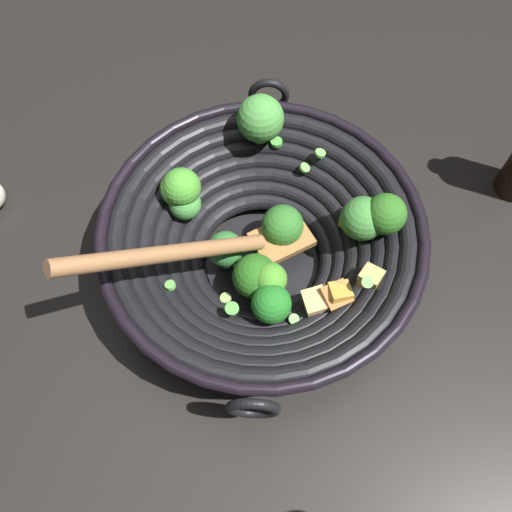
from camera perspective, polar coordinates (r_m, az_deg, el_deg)
ground_plane at (r=0.70m, az=0.58°, el=-0.94°), size 4.00×4.00×0.00m
wok at (r=0.64m, az=0.67°, el=1.75°), size 0.41×0.38×0.20m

